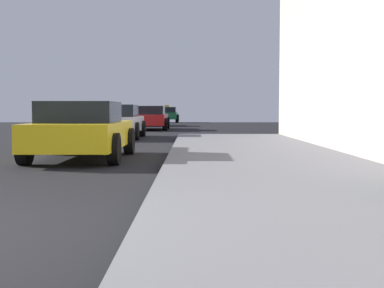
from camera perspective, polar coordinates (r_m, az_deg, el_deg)
name	(u,v)px	position (r m, az deg, el deg)	size (l,w,h in m)	color
sidewalk	(369,231)	(4.82, 18.39, -8.81)	(4.00, 32.00, 0.15)	slate
car_yellow	(83,130)	(11.94, -11.61, 1.46)	(1.98, 4.01, 1.27)	yellow
car_white	(117,121)	(20.31, -8.01, 2.43)	(1.95, 4.07, 1.27)	white
car_red	(150,118)	(28.61, -4.49, 2.84)	(2.04, 4.57, 1.27)	red
car_silver	(148,116)	(35.38, -4.75, 3.01)	(1.95, 4.44, 1.27)	#B7B7BF
car_green	(168,114)	(44.74, -2.60, 3.18)	(1.95, 4.18, 1.43)	#196638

